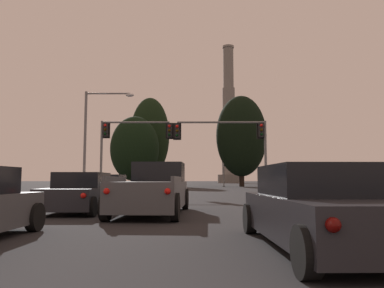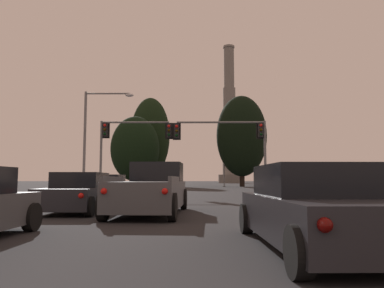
{
  "view_description": "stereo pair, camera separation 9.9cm",
  "coord_description": "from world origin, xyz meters",
  "px_view_note": "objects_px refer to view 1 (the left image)",
  "views": [
    {
      "loc": [
        1.29,
        -2.0,
        1.16
      ],
      "look_at": [
        1.04,
        38.61,
        5.04
      ],
      "focal_mm": 35.0,
      "sensor_mm": 36.0,
      "label": 1
    },
    {
      "loc": [
        1.39,
        -2.0,
        1.16
      ],
      "look_at": [
        1.04,
        38.61,
        5.04
      ],
      "focal_mm": 35.0,
      "sensor_mm": 36.0,
      "label": 2
    }
  ],
  "objects_px": {
    "traffic_light_far_right": "(223,161)",
    "street_lamp": "(94,130)",
    "smokestack": "(229,128)",
    "sedan_left_lane_second": "(81,193)",
    "traffic_light_overhead_left": "(126,138)",
    "sedan_right_lane_third": "(320,209)",
    "pickup_truck_center_lane_second": "(154,190)",
    "hatchback_left_lane_front": "(110,189)",
    "traffic_light_overhead_right": "(233,138)"
  },
  "relations": [
    {
      "from": "hatchback_left_lane_front",
      "to": "sedan_left_lane_second",
      "type": "xyz_separation_m",
      "value": [
        0.54,
        -7.02,
        0.0
      ]
    },
    {
      "from": "hatchback_left_lane_front",
      "to": "traffic_light_overhead_left",
      "type": "height_order",
      "value": "traffic_light_overhead_left"
    },
    {
      "from": "traffic_light_far_right",
      "to": "street_lamp",
      "type": "relative_size",
      "value": 0.83
    },
    {
      "from": "hatchback_left_lane_front",
      "to": "street_lamp",
      "type": "xyz_separation_m",
      "value": [
        -2.89,
        7.13,
        4.26
      ]
    },
    {
      "from": "street_lamp",
      "to": "pickup_truck_center_lane_second",
      "type": "bearing_deg",
      "value": -67.42
    },
    {
      "from": "traffic_light_far_right",
      "to": "street_lamp",
      "type": "bearing_deg",
      "value": -109.74
    },
    {
      "from": "sedan_right_lane_third",
      "to": "traffic_light_overhead_left",
      "type": "xyz_separation_m",
      "value": [
        -7.27,
        21.4,
        3.61
      ]
    },
    {
      "from": "sedan_left_lane_second",
      "to": "traffic_light_overhead_left",
      "type": "relative_size",
      "value": 0.85
    },
    {
      "from": "pickup_truck_center_lane_second",
      "to": "smokestack",
      "type": "distance_m",
      "value": 115.85
    },
    {
      "from": "sedan_left_lane_second",
      "to": "traffic_light_overhead_left",
      "type": "distance_m",
      "value": 14.58
    },
    {
      "from": "traffic_light_overhead_right",
      "to": "street_lamp",
      "type": "height_order",
      "value": "street_lamp"
    },
    {
      "from": "traffic_light_overhead_right",
      "to": "smokestack",
      "type": "distance_m",
      "value": 101.54
    },
    {
      "from": "traffic_light_overhead_left",
      "to": "sedan_left_lane_second",
      "type": "bearing_deg",
      "value": -86.0
    },
    {
      "from": "traffic_light_far_right",
      "to": "traffic_light_overhead_right",
      "type": "distance_m",
      "value": 35.76
    },
    {
      "from": "traffic_light_overhead_left",
      "to": "street_lamp",
      "type": "xyz_separation_m",
      "value": [
        -2.45,
        0.05,
        0.65
      ]
    },
    {
      "from": "sedan_right_lane_third",
      "to": "traffic_light_far_right",
      "type": "distance_m",
      "value": 56.09
    },
    {
      "from": "sedan_right_lane_third",
      "to": "traffic_light_far_right",
      "type": "height_order",
      "value": "traffic_light_far_right"
    },
    {
      "from": "pickup_truck_center_lane_second",
      "to": "smokestack",
      "type": "relative_size",
      "value": 0.12
    },
    {
      "from": "pickup_truck_center_lane_second",
      "to": "traffic_light_far_right",
      "type": "distance_m",
      "value": 49.81
    },
    {
      "from": "sedan_left_lane_second",
      "to": "pickup_truck_center_lane_second",
      "type": "xyz_separation_m",
      "value": [
        2.74,
        -0.69,
        0.14
      ]
    },
    {
      "from": "traffic_light_overhead_left",
      "to": "street_lamp",
      "type": "bearing_deg",
      "value": 178.73
    },
    {
      "from": "traffic_light_overhead_right",
      "to": "sedan_right_lane_third",
      "type": "bearing_deg",
      "value": -91.83
    },
    {
      "from": "sedan_left_lane_second",
      "to": "traffic_light_far_right",
      "type": "height_order",
      "value": "traffic_light_far_right"
    },
    {
      "from": "pickup_truck_center_lane_second",
      "to": "traffic_light_overhead_left",
      "type": "xyz_separation_m",
      "value": [
        -3.72,
        14.78,
        3.47
      ]
    },
    {
      "from": "pickup_truck_center_lane_second",
      "to": "traffic_light_overhead_right",
      "type": "xyz_separation_m",
      "value": [
        4.19,
        13.6,
        3.37
      ]
    },
    {
      "from": "sedan_right_lane_third",
      "to": "street_lamp",
      "type": "relative_size",
      "value": 0.6
    },
    {
      "from": "sedan_left_lane_second",
      "to": "traffic_light_overhead_left",
      "type": "xyz_separation_m",
      "value": [
        -0.99,
        14.1,
        3.61
      ]
    },
    {
      "from": "smokestack",
      "to": "sedan_left_lane_second",
      "type": "bearing_deg",
      "value": -98.07
    },
    {
      "from": "traffic_light_far_right",
      "to": "street_lamp",
      "type": "height_order",
      "value": "street_lamp"
    },
    {
      "from": "sedan_right_lane_third",
      "to": "smokestack",
      "type": "distance_m",
      "value": 122.03
    },
    {
      "from": "traffic_light_overhead_left",
      "to": "sedan_right_lane_third",
      "type": "bearing_deg",
      "value": -71.23
    },
    {
      "from": "sedan_left_lane_second",
      "to": "traffic_light_overhead_right",
      "type": "height_order",
      "value": "traffic_light_overhead_right"
    },
    {
      "from": "hatchback_left_lane_front",
      "to": "smokestack",
      "type": "height_order",
      "value": "smokestack"
    },
    {
      "from": "sedan_right_lane_third",
      "to": "smokestack",
      "type": "xyz_separation_m",
      "value": [
        9.73,
        120.3,
        18.03
      ]
    },
    {
      "from": "hatchback_left_lane_front",
      "to": "pickup_truck_center_lane_second",
      "type": "height_order",
      "value": "pickup_truck_center_lane_second"
    },
    {
      "from": "pickup_truck_center_lane_second",
      "to": "street_lamp",
      "type": "xyz_separation_m",
      "value": [
        -6.17,
        14.84,
        4.12
      ]
    },
    {
      "from": "traffic_light_far_right",
      "to": "smokestack",
      "type": "bearing_deg",
      "value": 83.72
    },
    {
      "from": "traffic_light_overhead_left",
      "to": "hatchback_left_lane_front",
      "type": "bearing_deg",
      "value": -86.4
    },
    {
      "from": "traffic_light_overhead_right",
      "to": "smokestack",
      "type": "bearing_deg",
      "value": 84.81
    },
    {
      "from": "sedan_right_lane_third",
      "to": "hatchback_left_lane_front",
      "type": "bearing_deg",
      "value": 114.0
    },
    {
      "from": "traffic_light_overhead_right",
      "to": "traffic_light_overhead_left",
      "type": "xyz_separation_m",
      "value": [
        -7.92,
        1.18,
        0.1
      ]
    },
    {
      "from": "traffic_light_overhead_right",
      "to": "street_lamp",
      "type": "xyz_separation_m",
      "value": [
        -10.36,
        1.24,
        0.75
      ]
    },
    {
      "from": "pickup_truck_center_lane_second",
      "to": "street_lamp",
      "type": "height_order",
      "value": "street_lamp"
    },
    {
      "from": "traffic_light_far_right",
      "to": "smokestack",
      "type": "relative_size",
      "value": 0.14
    },
    {
      "from": "pickup_truck_center_lane_second",
      "to": "traffic_light_overhead_right",
      "type": "distance_m",
      "value": 14.63
    },
    {
      "from": "traffic_light_far_right",
      "to": "traffic_light_overhead_left",
      "type": "distance_m",
      "value": 35.92
    },
    {
      "from": "smokestack",
      "to": "traffic_light_overhead_right",
      "type": "bearing_deg",
      "value": -95.19
    },
    {
      "from": "traffic_light_overhead_right",
      "to": "hatchback_left_lane_front",
      "type": "bearing_deg",
      "value": -141.72
    },
    {
      "from": "sedan_left_lane_second",
      "to": "street_lamp",
      "type": "bearing_deg",
      "value": 102.24
    },
    {
      "from": "sedan_left_lane_second",
      "to": "hatchback_left_lane_front",
      "type": "bearing_deg",
      "value": 93.0
    }
  ]
}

